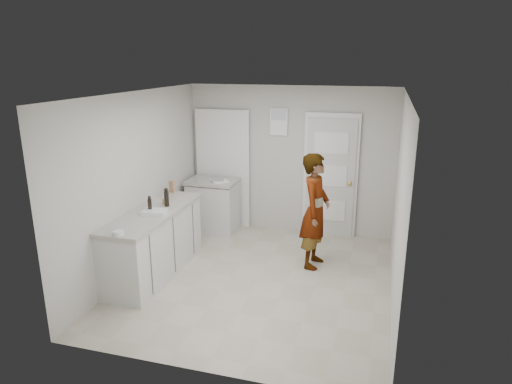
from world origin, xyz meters
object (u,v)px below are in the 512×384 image
(oil_cruet_b, at_px, (150,205))
(egg_bowl, at_px, (118,233))
(baking_dish, at_px, (155,212))
(cake_mix_box, at_px, (172,187))
(spice_jar, at_px, (164,201))
(oil_cruet_a, at_px, (167,197))
(person, at_px, (315,211))

(oil_cruet_b, bearing_deg, egg_bowl, -88.09)
(oil_cruet_b, distance_m, baking_dish, 0.13)
(cake_mix_box, distance_m, spice_jar, 0.60)
(oil_cruet_b, xyz_separation_m, egg_bowl, (0.03, -0.82, -0.09))
(oil_cruet_a, bearing_deg, person, 17.47)
(oil_cruet_a, relative_size, baking_dish, 0.78)
(baking_dish, bearing_deg, egg_bowl, -94.05)
(cake_mix_box, relative_size, spice_jar, 2.32)
(person, height_order, cake_mix_box, person)
(oil_cruet_a, distance_m, baking_dish, 0.37)
(cake_mix_box, bearing_deg, egg_bowl, -59.85)
(person, distance_m, oil_cruet_b, 2.30)
(oil_cruet_a, height_order, baking_dish, oil_cruet_a)
(oil_cruet_b, relative_size, egg_bowl, 1.95)
(oil_cruet_b, bearing_deg, cake_mix_box, 98.31)
(cake_mix_box, xyz_separation_m, oil_cruet_b, (0.14, -0.98, 0.02))
(oil_cruet_a, xyz_separation_m, baking_dish, (-0.00, -0.36, -0.10))
(spice_jar, relative_size, baking_dish, 0.23)
(baking_dish, xyz_separation_m, egg_bowl, (-0.06, -0.79, -0.00))
(oil_cruet_b, relative_size, baking_dish, 0.70)
(cake_mix_box, height_order, oil_cruet_b, oil_cruet_b)
(spice_jar, height_order, oil_cruet_a, oil_cruet_a)
(person, xyz_separation_m, spice_jar, (-2.08, -0.56, 0.13))
(person, xyz_separation_m, oil_cruet_b, (-2.08, -0.95, 0.21))
(egg_bowl, bearing_deg, person, 40.83)
(person, bearing_deg, egg_bowl, 136.26)
(oil_cruet_b, bearing_deg, person, 24.62)
(oil_cruet_a, bearing_deg, oil_cruet_b, -104.58)
(oil_cruet_a, height_order, oil_cruet_b, oil_cruet_a)
(cake_mix_box, bearing_deg, spice_jar, -51.26)
(person, bearing_deg, spice_jar, 110.38)
(oil_cruet_a, bearing_deg, spice_jar, 138.74)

